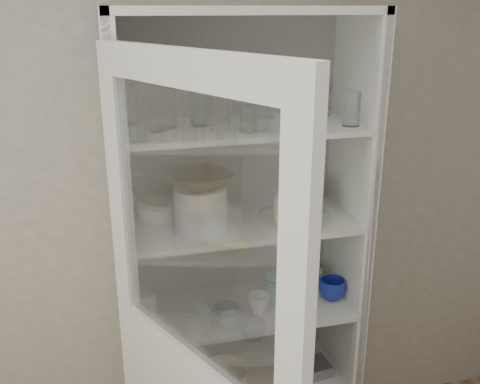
{
  "coord_description": "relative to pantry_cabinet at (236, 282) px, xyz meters",
  "views": [
    {
      "loc": [
        -0.32,
        -0.71,
        2.1
      ],
      "look_at": [
        0.2,
        1.27,
        1.38
      ],
      "focal_mm": 40.0,
      "sensor_mm": 36.0,
      "label": 1
    }
  ],
  "objects": [
    {
      "name": "teal_jar",
      "position": [
        0.17,
        -0.05,
        -0.02
      ],
      "size": [
        0.09,
        0.09,
        0.11
      ],
      "color": "teal",
      "rests_on": "shelf_mugs"
    },
    {
      "name": "tumbler_9",
      "position": [
        -0.15,
        -0.04,
        0.8
      ],
      "size": [
        0.09,
        0.09,
        0.15
      ],
      "primitive_type": "cylinder",
      "rotation": [
        0.0,
        0.0,
        0.24
      ],
      "color": "silver",
      "rests_on": "shelf_glass"
    },
    {
      "name": "cream_dish",
      "position": [
        -0.07,
        -0.05,
        -0.45
      ],
      "size": [
        0.28,
        0.28,
        0.07
      ],
      "primitive_type": "imported",
      "rotation": [
        0.0,
        0.0,
        -0.35
      ],
      "color": "#F3E1CC",
      "rests_on": "shelf_bot"
    },
    {
      "name": "tumbler_10",
      "position": [
        0.05,
        -0.04,
        0.78
      ],
      "size": [
        0.08,
        0.08,
        0.13
      ],
      "primitive_type": "cylinder",
      "rotation": [
        0.0,
        0.0,
        -0.32
      ],
      "color": "silver",
      "rests_on": "shelf_glass"
    },
    {
      "name": "mug_blue",
      "position": [
        0.41,
        -0.12,
        -0.03
      ],
      "size": [
        0.15,
        0.15,
        0.09
      ],
      "primitive_type": "imported",
      "rotation": [
        0.0,
        0.0,
        0.31
      ],
      "color": "navy",
      "rests_on": "shelf_mugs"
    },
    {
      "name": "mug_white",
      "position": [
        0.06,
        -0.15,
        -0.03
      ],
      "size": [
        0.12,
        0.12,
        0.09
      ],
      "primitive_type": "imported",
      "rotation": [
        0.0,
        0.0,
        -0.37
      ],
      "color": "silver",
      "rests_on": "shelf_mugs"
    },
    {
      "name": "pantry_cabinet",
      "position": [
        0.0,
        0.0,
        0.0
      ],
      "size": [
        1.0,
        0.45,
        2.1
      ],
      "color": "silver",
      "rests_on": "floor"
    },
    {
      "name": "tumbler_8",
      "position": [
        -0.32,
        -0.1,
        0.79
      ],
      "size": [
        0.08,
        0.08,
        0.13
      ],
      "primitive_type": "cylinder",
      "rotation": [
        0.0,
        0.0,
        -0.37
      ],
      "color": "silver",
      "rests_on": "shelf_glass"
    },
    {
      "name": "goblet_3",
      "position": [
        0.39,
        0.04,
        0.8
      ],
      "size": [
        0.07,
        0.07,
        0.16
      ],
      "primitive_type": null,
      "color": "silver",
      "rests_on": "shelf_glass"
    },
    {
      "name": "tumbler_7",
      "position": [
        -0.28,
        -0.05,
        0.8
      ],
      "size": [
        0.09,
        0.09,
        0.15
      ],
      "primitive_type": "cylinder",
      "rotation": [
        0.0,
        0.0,
        0.24
      ],
      "color": "silver",
      "rests_on": "shelf_glass"
    },
    {
      "name": "goblet_1",
      "position": [
        -0.04,
        0.04,
        0.8
      ],
      "size": [
        0.07,
        0.07,
        0.16
      ],
      "primitive_type": null,
      "color": "silver",
      "rests_on": "shelf_glass"
    },
    {
      "name": "white_ramekin",
      "position": [
        0.22,
        -0.1,
        0.39
      ],
      "size": [
        0.21,
        0.21,
        0.07
      ],
      "primitive_type": "cylinder",
      "rotation": [
        0.0,
        0.0,
        -0.27
      ],
      "color": "silver",
      "rests_on": "yellow_trivet"
    },
    {
      "name": "tin_box",
      "position": [
        0.33,
        -0.1,
        -0.45
      ],
      "size": [
        0.19,
        0.14,
        0.05
      ],
      "primitive_type": "cube",
      "rotation": [
        0.0,
        0.0,
        0.11
      ],
      "color": "gray",
      "rests_on": "shelf_bot"
    },
    {
      "name": "tumbler_2",
      "position": [
        -0.0,
        -0.2,
        0.79
      ],
      "size": [
        0.08,
        0.08,
        0.13
      ],
      "primitive_type": "cylinder",
      "rotation": [
        0.0,
        0.0,
        -0.28
      ],
      "color": "silver",
      "rests_on": "shelf_glass"
    },
    {
      "name": "tumbler_4",
      "position": [
        0.05,
        -0.18,
        0.79
      ],
      "size": [
        0.08,
        0.08,
        0.13
      ],
      "primitive_type": "cylinder",
      "rotation": [
        0.0,
        0.0,
        -0.36
      ],
      "color": "silver",
      "rests_on": "shelf_glass"
    },
    {
      "name": "tumbler_0",
      "position": [
        -0.4,
        -0.23,
        0.79
      ],
      "size": [
        0.08,
        0.08,
        0.14
      ],
      "primitive_type": "cylinder",
      "rotation": [
        0.0,
        0.0,
        -0.21
      ],
      "color": "silver",
      "rests_on": "shelf_glass"
    },
    {
      "name": "measuring_cups",
      "position": [
        -0.08,
        -0.11,
        -0.06
      ],
      "size": [
        0.09,
        0.09,
        0.04
      ],
      "primitive_type": "cylinder",
      "color": "#B5B5BF",
      "rests_on": "shelf_mugs"
    },
    {
      "name": "cream_bowl",
      "position": [
        -0.17,
        -0.12,
        0.46
      ],
      "size": [
        0.27,
        0.27,
        0.06
      ],
      "primitive_type": "cylinder",
      "rotation": [
        0.0,
        0.0,
        -0.4
      ],
      "color": "#F3E1CC",
      "rests_on": "plate_stack_front"
    },
    {
      "name": "yellow_trivet",
      "position": [
        0.22,
        -0.1,
        0.34
      ],
      "size": [
        0.21,
        0.21,
        0.01
      ],
      "primitive_type": "cube",
      "rotation": [
        0.0,
        0.0,
        -0.24
      ],
      "color": "yellow",
      "rests_on": "glass_platter"
    },
    {
      "name": "terracotta_bowl",
      "position": [
        -0.17,
        -0.12,
        0.53
      ],
      "size": [
        0.31,
        0.31,
        0.06
      ],
      "primitive_type": "imported",
      "rotation": [
        0.0,
        0.0,
        0.38
      ],
      "color": "#4D3218",
      "rests_on": "cream_bowl"
    },
    {
      "name": "grey_bowl_stack",
      "position": [
        0.28,
        -0.05,
        0.39
      ],
      "size": [
        0.13,
        0.13,
        0.14
      ],
      "primitive_type": "cylinder",
      "color": "#B3B9B8",
      "rests_on": "shelf_plates"
    },
    {
      "name": "tumbler_6",
      "position": [
        0.41,
        -0.19,
        0.79
      ],
      "size": [
        0.08,
        0.08,
        0.13
      ],
      "primitive_type": "cylinder",
      "rotation": [
        0.0,
        0.0,
        0.14
      ],
      "color": "silver",
      "rests_on": "shelf_glass"
    },
    {
      "name": "plate_stack_back",
      "position": [
        -0.31,
        0.06,
        0.35
      ],
      "size": [
        0.2,
        0.2,
        0.06
      ],
      "primitive_type": "cylinder",
      "color": "silver",
      "rests_on": "shelf_plates"
    },
    {
      "name": "tumbler_3",
      "position": [
        0.15,
        -0.23,
        0.8
      ],
      "size": [
        0.09,
        0.09,
        0.16
      ],
      "primitive_type": "cylinder",
      "rotation": [
        0.0,
        0.0,
        0.21
      ],
      "color": "silver",
      "rests_on": "shelf_glass"
    },
    {
      "name": "tumbler_5",
      "position": [
        0.2,
        -0.18,
        0.78
      ],
      "size": [
        0.08,
        0.08,
        0.13
      ],
      "primitive_type": "cylinder",
      "rotation": [
        0.0,
        0.0,
        0.21
      ],
      "color": "silver",
      "rests_on": "shelf_glass"
    },
    {
      "name": "wall_back",
      "position": [
        -0.2,
        0.16,
        0.36
      ],
      "size": [
        3.6,
        0.02,
        2.6
      ],
      "primitive_type": "cube",
      "color": "#A39989",
      "rests_on": "ground"
    },
    {
      "name": "goblet_2",
      "position": [
        0.14,
        0.05,
        0.81
      ],
      "size": [
        0.08,
        0.08,
        0.19
      ],
      "primitive_type": null,
      "color": "silver",
      "rests_on": "shelf_glass"
    },
    {
      "name": "glass_platter",
      "position": [
        0.22,
        -0.1,
        0.33
      ],
      "size": [
        0.4,
        0.4,
        0.02
      ],
      "primitive_type": "cylinder",
      "rotation": [
        0.0,
        0.0,
        -0.4
      ],
      "color": "silver",
      "rests_on": "shelf_plates"
    },
    {
      "name": "tumbler_1",
      "position": [
        -0.1,
        -0.18,
        0.8
      ],
      "size": [
        0.09,
        0.09,
        0.15
      ],
      "primitive_type": "cylinder",
      "rotation": [
        0.0,
        0.0,
        0.22
      ],
      "color": "silver",
      "rests_on": "shelf_glass"
    },
    {
      "name": "white_canister",
      "position": [
        -0.41,
        -0.06,
        -0.02
      ],
      "size": [
        0.11,
        0.11,
        0.12
      ],
      "primitive_type": "cylinder",
      "rotation": [
        0.0,
        0.0,
        0.09
      ],
      "color": "silver",
      "rests_on": "shelf_mugs"
    },
    {
      "name": "mug_teal",
      "position": [
        0.35,
        -0.01,
        -0.03
      ],
      "size": [
        0.13,
        0.13,
        0.1
      ],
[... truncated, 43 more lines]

